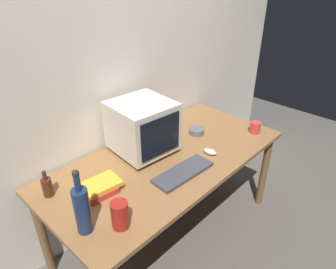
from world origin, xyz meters
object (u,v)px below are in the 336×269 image
at_px(bottle_tall, 82,209).
at_px(mug, 255,127).
at_px(bottle_short, 47,186).
at_px(crt_monitor, 143,127).
at_px(book_stack, 100,187).
at_px(computer_mouse, 210,152).
at_px(keyboard, 183,172).
at_px(cd_spindle, 196,131).
at_px(metal_canister, 120,215).

bearing_deg(bottle_tall, mug, -4.23).
bearing_deg(bottle_short, bottle_tall, -90.42).
bearing_deg(crt_monitor, book_stack, -163.52).
distance_m(bottle_short, mug, 1.55).
relative_size(crt_monitor, computer_mouse, 4.18).
xyz_separation_m(keyboard, cd_spindle, (0.47, 0.27, 0.01)).
distance_m(bottle_tall, mug, 1.49).
height_order(crt_monitor, cd_spindle, crt_monitor).
xyz_separation_m(crt_monitor, cd_spindle, (0.45, -0.11, -0.17)).
distance_m(keyboard, mug, 0.80).
distance_m(crt_monitor, keyboard, 0.42).
distance_m(keyboard, book_stack, 0.52).
bearing_deg(book_stack, metal_canister, -105.84).
xyz_separation_m(crt_monitor, bottle_tall, (-0.70, -0.33, -0.05)).
xyz_separation_m(bottle_short, metal_canister, (0.14, -0.48, 0.01)).
bearing_deg(metal_canister, crt_monitor, 37.99).
bearing_deg(bottle_tall, crt_monitor, 25.30).
relative_size(crt_monitor, mug, 3.48).
distance_m(keyboard, computer_mouse, 0.31).
bearing_deg(metal_canister, book_stack, 74.16).
bearing_deg(metal_canister, bottle_short, 105.60).
relative_size(cd_spindle, metal_canister, 0.80).
bearing_deg(cd_spindle, mug, -44.57).
relative_size(crt_monitor, bottle_short, 2.42).
xyz_separation_m(cd_spindle, metal_canister, (-1.01, -0.32, 0.05)).
xyz_separation_m(computer_mouse, metal_canister, (-0.85, -0.07, 0.06)).
height_order(crt_monitor, bottle_tall, crt_monitor).
bearing_deg(cd_spindle, crt_monitor, 165.85).
xyz_separation_m(computer_mouse, cd_spindle, (0.16, 0.25, 0.00)).
height_order(bottle_short, mug, bottle_short).
relative_size(crt_monitor, book_stack, 1.72).
distance_m(crt_monitor, bottle_short, 0.71).
xyz_separation_m(computer_mouse, bottle_short, (-0.99, 0.41, 0.05)).
height_order(keyboard, bottle_short, bottle_short).
bearing_deg(crt_monitor, cd_spindle, -14.15).
distance_m(book_stack, cd_spindle, 0.93).
bearing_deg(book_stack, bottle_tall, -139.60).
bearing_deg(computer_mouse, bottle_tall, 173.33).
relative_size(bottle_tall, metal_canister, 2.45).
height_order(bottle_short, metal_canister, bottle_short).
height_order(mug, cd_spindle, mug).
bearing_deg(computer_mouse, metal_canister, -179.84).
distance_m(computer_mouse, bottle_short, 1.07).
xyz_separation_m(computer_mouse, bottle_tall, (-0.99, 0.04, 0.12)).
height_order(computer_mouse, bottle_short, bottle_short).
height_order(bottle_tall, bottle_short, bottle_tall).
relative_size(keyboard, book_stack, 1.73).
bearing_deg(crt_monitor, mug, -29.24).
height_order(book_stack, mug, mug).
height_order(crt_monitor, metal_canister, crt_monitor).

